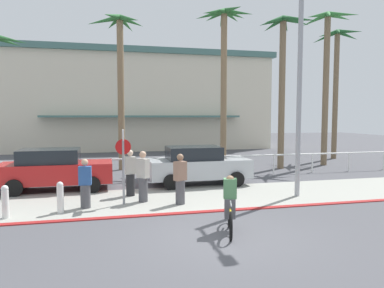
% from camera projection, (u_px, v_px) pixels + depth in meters
% --- Properties ---
extents(ground_plane, '(80.00, 80.00, 0.00)m').
position_uv_depth(ground_plane, '(162.00, 174.00, 18.70)').
color(ground_plane, '#4C4C51').
extents(sidewalk_strip, '(44.00, 4.00, 0.02)m').
position_uv_depth(sidewalk_strip, '(186.00, 198.00, 13.08)').
color(sidewalk_strip, '#9E9E93').
rests_on(sidewalk_strip, ground).
extents(curb_paint, '(44.00, 0.24, 0.03)m').
position_uv_depth(curb_paint, '(200.00, 212.00, 11.14)').
color(curb_paint, maroon).
rests_on(curb_paint, ground).
extents(building_backdrop, '(24.09, 9.89, 8.84)m').
position_uv_depth(building_backdrop, '(139.00, 101.00, 34.17)').
color(building_backdrop, beige).
rests_on(building_backdrop, ground).
extents(rail_fence, '(24.89, 0.08, 1.04)m').
position_uv_depth(rail_fence, '(167.00, 161.00, 17.18)').
color(rail_fence, white).
rests_on(rail_fence, ground).
extents(stop_sign_bike_lane, '(0.52, 0.56, 2.56)m').
position_uv_depth(stop_sign_bike_lane, '(123.00, 156.00, 12.00)').
color(stop_sign_bike_lane, gray).
rests_on(stop_sign_bike_lane, ground).
extents(bollard_1, '(0.20, 0.20, 1.00)m').
position_uv_depth(bollard_1, '(60.00, 197.00, 10.97)').
color(bollard_1, white).
rests_on(bollard_1, ground).
extents(bollard_2, '(0.20, 0.20, 1.00)m').
position_uv_depth(bollard_2, '(5.00, 202.00, 10.40)').
color(bollard_2, white).
rests_on(bollard_2, ground).
extents(streetlight_curb, '(0.24, 2.54, 7.50)m').
position_uv_depth(streetlight_curb, '(303.00, 81.00, 12.82)').
color(streetlight_curb, '#9EA0A5').
rests_on(streetlight_curb, ground).
extents(palm_tree_2, '(3.09, 3.11, 8.56)m').
position_uv_depth(palm_tree_2, '(120.00, 60.00, 19.54)').
color(palm_tree_2, '#846B4C').
rests_on(palm_tree_2, ground).
extents(palm_tree_3, '(3.10, 3.62, 9.14)m').
position_uv_depth(palm_tree_3, '(224.00, 48.00, 20.35)').
color(palm_tree_3, '#846B4C').
rests_on(palm_tree_3, ground).
extents(palm_tree_4, '(3.20, 3.37, 8.65)m').
position_uv_depth(palm_tree_4, '(283.00, 58.00, 20.07)').
color(palm_tree_4, '#756047').
rests_on(palm_tree_4, ground).
extents(palm_tree_5, '(2.98, 3.28, 9.29)m').
position_uv_depth(palm_tree_5, '(327.00, 57.00, 21.47)').
color(palm_tree_5, '#756047').
rests_on(palm_tree_5, ground).
extents(palm_tree_6, '(3.19, 3.30, 9.05)m').
position_uv_depth(palm_tree_6, '(336.00, 67.00, 24.93)').
color(palm_tree_6, '#756047').
rests_on(palm_tree_6, ground).
extents(car_red_1, '(4.40, 2.02, 1.69)m').
position_uv_depth(car_red_1, '(55.00, 169.00, 14.41)').
color(car_red_1, red).
rests_on(car_red_1, ground).
extents(car_silver_2, '(4.40, 2.02, 1.69)m').
position_uv_depth(car_silver_2, '(198.00, 165.00, 15.61)').
color(car_silver_2, '#B2B7BC').
rests_on(car_silver_2, ground).
extents(cyclist_yellow_0, '(0.60, 1.76, 1.50)m').
position_uv_depth(cyclist_yellow_0, '(230.00, 205.00, 9.25)').
color(cyclist_yellow_0, black).
rests_on(cyclist_yellow_0, ground).
extents(pedestrian_0, '(0.41, 0.33, 1.63)m').
position_uv_depth(pedestrian_0, '(85.00, 186.00, 11.57)').
color(pedestrian_0, '#4C4C51').
rests_on(pedestrian_0, ground).
extents(pedestrian_1, '(0.43, 0.36, 1.76)m').
position_uv_depth(pedestrian_1, '(130.00, 175.00, 13.35)').
color(pedestrian_1, '#232326').
rests_on(pedestrian_1, ground).
extents(pedestrian_2, '(0.47, 0.43, 1.74)m').
position_uv_depth(pedestrian_2, '(180.00, 181.00, 12.08)').
color(pedestrian_2, '#4C4C51').
rests_on(pedestrian_2, ground).
extents(pedestrian_3, '(0.46, 0.47, 1.80)m').
position_uv_depth(pedestrian_3, '(143.00, 178.00, 12.42)').
color(pedestrian_3, '#4C4C51').
rests_on(pedestrian_3, ground).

